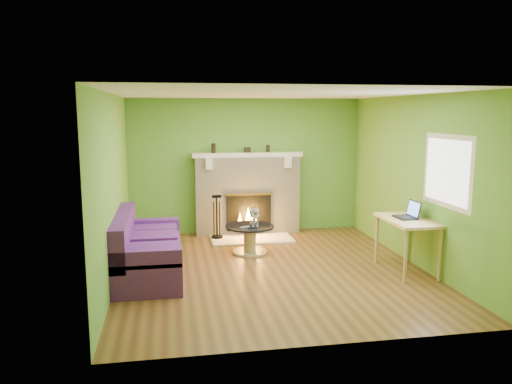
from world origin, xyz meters
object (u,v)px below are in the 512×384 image
at_px(desk, 408,225).
at_px(cat, 254,215).
at_px(sofa, 145,251).
at_px(coffee_table, 250,237).

bearing_deg(desk, cat, 144.98).
xyz_separation_m(sofa, cat, (1.76, 0.93, 0.28)).
distance_m(coffee_table, desk, 2.57).
height_order(sofa, coffee_table, sofa).
distance_m(desk, cat, 2.50).
bearing_deg(desk, coffee_table, 146.94).
relative_size(coffee_table, desk, 0.76).
bearing_deg(coffee_table, sofa, -152.36).
relative_size(coffee_table, cat, 1.54).
bearing_deg(cat, desk, -33.95).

